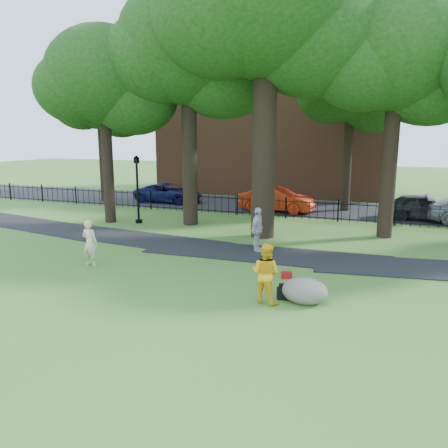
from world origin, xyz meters
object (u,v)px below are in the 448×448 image
at_px(man, 266,273).
at_px(lamppost, 138,190).
at_px(boulder, 305,289).
at_px(red_sedan, 277,200).
at_px(big_tree, 270,11).
at_px(woman, 90,243).

distance_m(man, lamppost, 13.21).
height_order(boulder, red_sedan, red_sedan).
bearing_deg(lamppost, man, -41.14).
bearing_deg(boulder, lamppost, 141.85).
relative_size(man, boulder, 1.32).
distance_m(boulder, red_sedan, 15.39).
xyz_separation_m(man, red_sedan, (-3.38, 15.16, -0.11)).
bearing_deg(lamppost, big_tree, -4.01).
distance_m(man, boulder, 1.26).
bearing_deg(boulder, red_sedan, 106.82).
bearing_deg(man, red_sedan, -64.03).
relative_size(woman, lamppost, 0.47).
relative_size(woman, boulder, 1.31).
bearing_deg(woman, lamppost, -69.77).
height_order(lamppost, red_sedan, lamppost).
bearing_deg(man, lamppost, -29.11).
distance_m(woman, lamppost, 8.16).
bearing_deg(red_sedan, lamppost, 139.45).
distance_m(big_tree, red_sedan, 11.73).
relative_size(lamppost, red_sedan, 0.80).
xyz_separation_m(man, boulder, (1.08, 0.44, -0.50)).
height_order(big_tree, man, big_tree).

